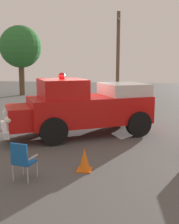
{
  "coord_description": "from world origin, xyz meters",
  "views": [
    {
      "loc": [
        2.56,
        -11.25,
        3.0
      ],
      "look_at": [
        0.74,
        -0.07,
        0.95
      ],
      "focal_mm": 44.59,
      "sensor_mm": 36.0,
      "label": 1
    }
  ],
  "objects_px": {
    "lawn_chair_by_car": "(22,159)",
    "traffic_cone": "(84,160)",
    "vintage_fire_truck": "(84,106)",
    "utility_pole": "(118,56)",
    "oak_tree_left": "(21,47)",
    "lawn_chair_spare": "(128,112)"
  },
  "relations": [
    {
      "from": "vintage_fire_truck",
      "to": "oak_tree_left",
      "type": "bearing_deg",
      "value": 121.96
    },
    {
      "from": "oak_tree_left",
      "to": "lawn_chair_spare",
      "type": "bearing_deg",
      "value": -47.03
    },
    {
      "from": "oak_tree_left",
      "to": "traffic_cone",
      "type": "distance_m",
      "value": 19.46
    },
    {
      "from": "lawn_chair_by_car",
      "to": "traffic_cone",
      "type": "relative_size",
      "value": 1.61
    },
    {
      "from": "vintage_fire_truck",
      "to": "utility_pole",
      "type": "distance_m",
      "value": 10.24
    },
    {
      "from": "vintage_fire_truck",
      "to": "traffic_cone",
      "type": "xyz_separation_m",
      "value": [
        0.7,
        -3.81,
        -0.89
      ]
    },
    {
      "from": "vintage_fire_truck",
      "to": "utility_pole",
      "type": "xyz_separation_m",
      "value": [
        0.74,
        9.96,
        2.24
      ]
    },
    {
      "from": "oak_tree_left",
      "to": "traffic_cone",
      "type": "relative_size",
      "value": 9.75
    },
    {
      "from": "lawn_chair_by_car",
      "to": "traffic_cone",
      "type": "distance_m",
      "value": 1.73
    },
    {
      "from": "vintage_fire_truck",
      "to": "traffic_cone",
      "type": "height_order",
      "value": "vintage_fire_truck"
    },
    {
      "from": "vintage_fire_truck",
      "to": "oak_tree_left",
      "type": "distance_m",
      "value": 15.7
    },
    {
      "from": "vintage_fire_truck",
      "to": "lawn_chair_by_car",
      "type": "xyz_separation_m",
      "value": [
        -0.73,
        -4.75,
        -0.61
      ]
    },
    {
      "from": "lawn_chair_spare",
      "to": "oak_tree_left",
      "type": "distance_m",
      "value": 14.95
    },
    {
      "from": "lawn_chair_spare",
      "to": "traffic_cone",
      "type": "height_order",
      "value": "lawn_chair_spare"
    },
    {
      "from": "traffic_cone",
      "to": "utility_pole",
      "type": "bearing_deg",
      "value": 89.85
    },
    {
      "from": "lawn_chair_by_car",
      "to": "traffic_cone",
      "type": "bearing_deg",
      "value": 33.14
    },
    {
      "from": "utility_pole",
      "to": "oak_tree_left",
      "type": "bearing_deg",
      "value": 160.8
    },
    {
      "from": "oak_tree_left",
      "to": "traffic_cone",
      "type": "xyz_separation_m",
      "value": [
        8.85,
        -16.87,
        -3.98
      ]
    },
    {
      "from": "oak_tree_left",
      "to": "utility_pole",
      "type": "relative_size",
      "value": 0.94
    },
    {
      "from": "lawn_chair_spare",
      "to": "utility_pole",
      "type": "xyz_separation_m",
      "value": [
        -0.99,
        7.51,
        2.84
      ]
    },
    {
      "from": "lawn_chair_by_car",
      "to": "lawn_chair_spare",
      "type": "xyz_separation_m",
      "value": [
        2.46,
        7.2,
        0.0
      ]
    },
    {
      "from": "lawn_chair_by_car",
      "to": "utility_pole",
      "type": "xyz_separation_m",
      "value": [
        1.47,
        14.71,
        2.84
      ]
    }
  ]
}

